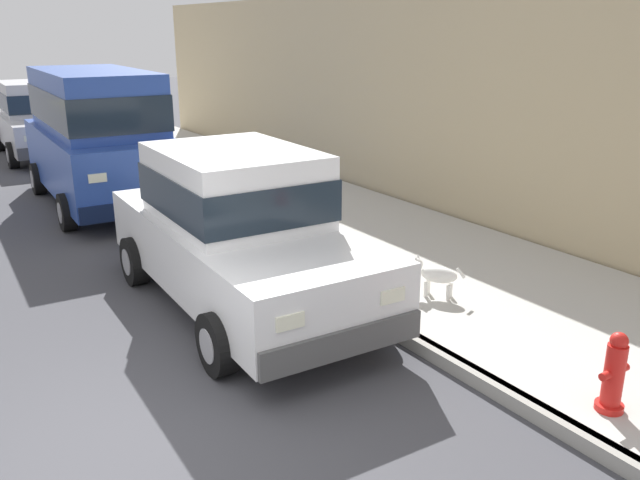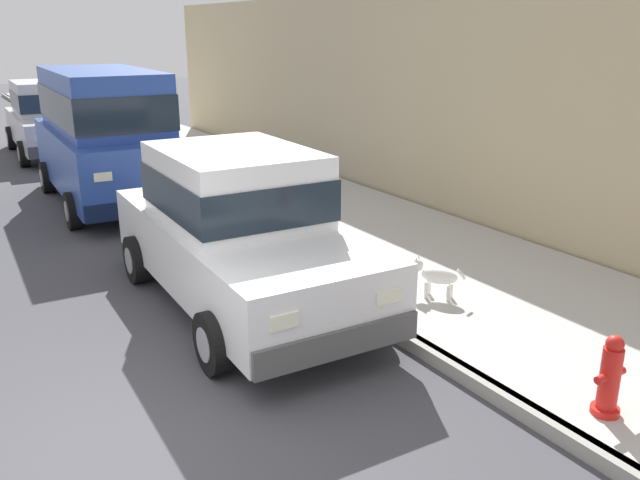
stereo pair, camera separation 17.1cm
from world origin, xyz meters
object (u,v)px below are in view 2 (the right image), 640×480
object	(u,v)px
car_blue_van	(105,131)
dog_white	(434,274)
car_silver_sedan	(50,117)
car_white_sedan	(238,227)
fire_hydrant	(610,378)

from	to	relation	value
car_blue_van	dog_white	size ratio (longest dim) A/B	7.59
car_blue_van	dog_white	world-z (taller)	car_blue_van
dog_white	car_silver_sedan	bearing A→B (deg)	98.14
car_white_sedan	fire_hydrant	world-z (taller)	car_white_sedan
car_blue_van	car_white_sedan	bearing A→B (deg)	-89.76
car_white_sedan	car_silver_sedan	xyz separation A→B (m)	(0.05, 11.82, 0.00)
car_white_sedan	fire_hydrant	bearing A→B (deg)	-69.87
car_white_sedan	dog_white	world-z (taller)	car_white_sedan
car_blue_van	car_silver_sedan	xyz separation A→B (m)	(0.08, 6.00, -0.41)
car_blue_van	fire_hydrant	xyz separation A→B (m)	(1.50, -9.85, -0.92)
dog_white	car_blue_van	bearing A→B (deg)	105.32
dog_white	fire_hydrant	world-z (taller)	fire_hydrant
car_blue_van	car_silver_sedan	world-z (taller)	car_blue_van
dog_white	fire_hydrant	distance (m)	2.74
car_silver_sedan	fire_hydrant	xyz separation A→B (m)	(1.43, -15.85, -0.51)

